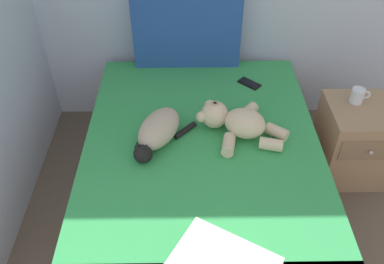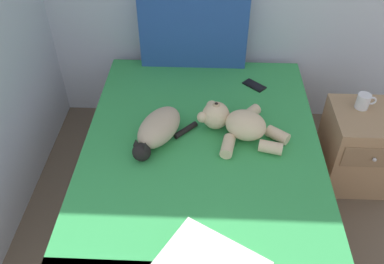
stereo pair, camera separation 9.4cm
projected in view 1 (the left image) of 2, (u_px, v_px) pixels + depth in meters
bed at (202, 186)px, 2.38m from camera, size 1.36×1.94×0.53m
patterned_cushion at (187, 31)px, 2.72m from camera, size 0.71×0.10×0.50m
cat at (158, 131)px, 2.23m from camera, size 0.36×0.42×0.15m
teddy_bear at (236, 122)px, 2.29m from camera, size 0.52×0.43×0.17m
cell_phone at (249, 83)px, 2.69m from camera, size 0.16×0.15×0.01m
nightstand at (354, 141)px, 2.66m from camera, size 0.42×0.45×0.53m
mug at (358, 96)px, 2.51m from camera, size 0.12×0.08×0.09m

